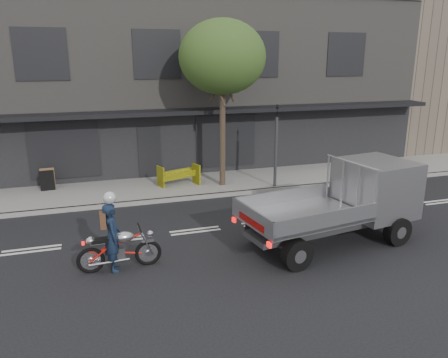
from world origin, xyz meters
TOP-DOWN VIEW (x-y plane):
  - ground at (0.00, 0.00)m, footprint 80.00×80.00m
  - sidewalk at (0.00, 4.70)m, footprint 32.00×3.20m
  - kerb at (0.00, 3.10)m, footprint 32.00×0.20m
  - building_main at (0.00, 11.30)m, footprint 26.00×10.00m
  - street_tree at (2.20, 4.20)m, footprint 3.40×3.40m
  - traffic_light_pole at (4.20, 3.35)m, footprint 0.12×0.12m
  - motorcycle at (-2.46, -1.89)m, footprint 2.16×0.63m
  - rider at (-2.61, -1.89)m, footprint 0.44×0.66m
  - flatbed_ute at (4.71, -1.92)m, footprint 5.52×2.88m
  - construction_barrier at (0.43, 4.38)m, footprint 1.73×1.17m
  - sandwich_board at (-4.70, 5.40)m, footprint 0.57×0.40m

SIDE VIEW (x-z plane):
  - ground at x=0.00m, z-range 0.00..0.00m
  - sidewalk at x=0.00m, z-range 0.00..0.15m
  - kerb at x=0.00m, z-range 0.00..0.15m
  - motorcycle at x=-2.46m, z-range 0.02..1.13m
  - sandwich_board at x=-4.70m, z-range 0.15..1.02m
  - construction_barrier at x=0.43m, z-range 0.15..1.05m
  - rider at x=-2.61m, z-range 0.00..1.81m
  - flatbed_ute at x=4.71m, z-range 0.17..2.61m
  - traffic_light_pole at x=4.20m, z-range -0.10..3.40m
  - building_main at x=0.00m, z-range 0.00..8.00m
  - street_tree at x=2.20m, z-range 1.90..8.65m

